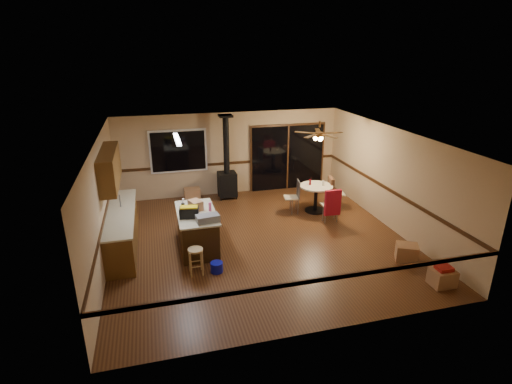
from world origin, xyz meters
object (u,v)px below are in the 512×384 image
object	(u,v)px
dining_table	(316,194)
box_corner_b	(407,252)
blue_bucket	(217,267)
toolbox_black	(189,213)
chair_right	(332,189)
kitchen_island	(197,230)
toolbox_grey	(208,218)
chair_left	(295,193)
wood_stove	(227,176)
bar_stool	(196,261)
chair_near	(332,202)
box_under_window	(192,195)
box_corner_a	(442,277)

from	to	relation	value
dining_table	box_corner_b	size ratio (longest dim) A/B	2.04
blue_bucket	dining_table	distance (m)	4.19
toolbox_black	chair_right	bearing A→B (deg)	21.72
kitchen_island	chair_right	bearing A→B (deg)	19.47
toolbox_grey	dining_table	size ratio (longest dim) A/B	0.53
chair_left	box_corner_b	world-z (taller)	chair_left
wood_stove	chair_left	bearing A→B (deg)	-44.50
kitchen_island	chair_right	distance (m)	4.31
toolbox_black	bar_stool	bearing A→B (deg)	-89.60
toolbox_black	dining_table	world-z (taller)	toolbox_black
wood_stove	chair_near	size ratio (longest dim) A/B	3.60
kitchen_island	chair_left	distance (m)	3.28
chair_left	box_under_window	size ratio (longest dim) A/B	1.07
chair_right	box_under_window	distance (m)	4.22
chair_near	chair_left	bearing A→B (deg)	125.67
chair_right	box_corner_a	xyz separation A→B (m)	(0.44, -4.27, -0.42)
chair_near	box_under_window	world-z (taller)	chair_near
blue_bucket	box_under_window	size ratio (longest dim) A/B	0.55
toolbox_grey	box_corner_b	world-z (taller)	toolbox_grey
wood_stove	toolbox_grey	size ratio (longest dim) A/B	5.08
bar_stool	chair_near	world-z (taller)	chair_near
box_corner_a	chair_left	bearing A→B (deg)	110.04
wood_stove	toolbox_black	world-z (taller)	wood_stove
bar_stool	blue_bucket	xyz separation A→B (m)	(0.42, -0.05, -0.18)
chair_right	toolbox_grey	bearing A→B (deg)	-152.59
dining_table	box_corner_b	world-z (taller)	dining_table
box_corner_a	box_corner_b	world-z (taller)	box_corner_b
toolbox_grey	chair_right	size ratio (longest dim) A/B	0.71
toolbox_grey	chair_near	world-z (taller)	toolbox_grey
box_under_window	box_corner_b	distance (m)	6.44
toolbox_grey	blue_bucket	world-z (taller)	toolbox_grey
bar_stool	box_corner_a	bearing A→B (deg)	-19.80
chair_near	box_corner_a	world-z (taller)	chair_near
toolbox_grey	blue_bucket	xyz separation A→B (m)	(0.06, -0.62, -0.87)
chair_right	box_under_window	bearing A→B (deg)	156.68
dining_table	chair_left	size ratio (longest dim) A/B	1.82
blue_bucket	chair_right	bearing A→B (deg)	34.63
bar_stool	dining_table	xyz separation A→B (m)	(3.72, 2.50, 0.25)
toolbox_black	blue_bucket	distance (m)	1.38
blue_bucket	dining_table	bearing A→B (deg)	37.72
toolbox_grey	box_corner_b	xyz separation A→B (m)	(4.23, -1.21, -0.79)
toolbox_black	box_corner_a	world-z (taller)	toolbox_black
kitchen_island	blue_bucket	bearing A→B (deg)	-78.42
wood_stove	chair_right	distance (m)	3.20
dining_table	box_corner_b	xyz separation A→B (m)	(0.87, -3.14, -0.35)
blue_bucket	chair_left	size ratio (longest dim) A/B	0.52
toolbox_black	box_under_window	size ratio (longest dim) A/B	0.88
kitchen_island	bar_stool	world-z (taller)	kitchen_island
bar_stool	box_corner_b	xyz separation A→B (m)	(4.59, -0.63, -0.10)
dining_table	chair_near	size ratio (longest dim) A/B	1.34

